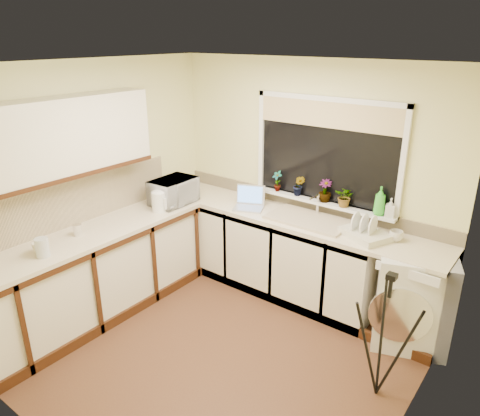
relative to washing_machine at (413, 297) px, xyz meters
name	(u,v)px	position (x,y,z in m)	size (l,w,h in m)	color
floor	(218,348)	(-1.31, -1.18, -0.45)	(3.20, 3.20, 0.00)	#513320
ceiling	(212,65)	(-1.31, -1.18, 2.00)	(3.20, 3.20, 0.00)	white
wall_back	(307,179)	(-1.31, 0.32, 0.78)	(3.20, 3.20, 0.00)	beige
wall_front	(44,306)	(-1.31, -2.68, 0.78)	(3.20, 3.20, 0.00)	beige
wall_left	(94,186)	(-2.91, -1.18, 0.78)	(3.00, 3.00, 0.00)	beige
wall_right	(417,286)	(0.29, -1.18, 0.78)	(3.00, 3.00, 0.00)	beige
base_cabinet_back	(264,249)	(-1.63, 0.02, -0.02)	(2.55, 0.60, 0.86)	silver
base_cabinet_left	(97,276)	(-2.61, -1.48, -0.02)	(0.54, 2.40, 0.86)	silver
worktop_back	(291,218)	(-1.31, 0.02, 0.43)	(3.20, 0.60, 0.04)	beige
worktop_left	(91,234)	(-2.61, -1.48, 0.43)	(0.60, 2.40, 0.04)	beige
upper_cabinet	(54,139)	(-2.75, -1.63, 1.35)	(0.28, 1.90, 0.70)	silver
splashback_left	(70,204)	(-2.89, -1.48, 0.68)	(0.02, 2.40, 0.45)	beige
splashback_back	(306,202)	(-1.31, 0.31, 0.52)	(3.20, 0.02, 0.14)	beige
window_glass	(326,152)	(-1.11, 0.31, 1.10)	(1.50, 0.02, 1.00)	black
window_blind	(327,115)	(-1.11, 0.28, 1.48)	(1.50, 0.02, 0.25)	tan
windowsill	(320,202)	(-1.11, 0.25, 0.59)	(1.60, 0.14, 0.03)	white
sink	(309,220)	(-1.11, 0.02, 0.47)	(0.82, 0.46, 0.03)	tan
faucet	(318,205)	(-1.11, 0.20, 0.57)	(0.03, 0.03, 0.24)	silver
washing_machine	(413,297)	(0.00, 0.00, 0.00)	(0.63, 0.61, 0.89)	silver
laptop	(249,202)	(-1.81, -0.03, 0.52)	(0.39, 0.37, 0.23)	#A6A6AE
kettle	(159,202)	(-2.50, -0.69, 0.56)	(0.16, 0.16, 0.20)	white
dish_rack	(365,234)	(-0.50, -0.01, 0.49)	(0.42, 0.31, 0.06)	beige
tripod	(384,337)	(0.04, -0.84, 0.09)	(0.52, 0.52, 1.07)	black
glass_jug	(42,248)	(-2.50, -2.02, 0.54)	(0.11, 0.11, 0.17)	silver
steel_jar	(78,230)	(-2.64, -1.59, 0.51)	(0.08, 0.08, 0.11)	silver
microwave	(174,191)	(-2.54, -0.43, 0.59)	(0.50, 0.34, 0.28)	silver
plant_a	(277,181)	(-1.63, 0.24, 0.72)	(0.12, 0.08, 0.23)	#999999
plant_b	(299,186)	(-1.37, 0.25, 0.72)	(0.12, 0.10, 0.22)	#999999
plant_c	(325,191)	(-1.06, 0.25, 0.72)	(0.13, 0.13, 0.23)	#999999
plant_d	(345,197)	(-0.83, 0.24, 0.71)	(0.19, 0.16, 0.21)	#999999
soap_bottle_green	(380,201)	(-0.48, 0.24, 0.74)	(0.11, 0.11, 0.28)	green
soap_bottle_clear	(390,208)	(-0.38, 0.24, 0.70)	(0.08, 0.08, 0.18)	#999999
cup_back	(396,236)	(-0.24, 0.09, 0.50)	(0.12, 0.12, 0.10)	beige
cup_left	(38,248)	(-2.61, -2.01, 0.50)	(0.10, 0.10, 0.09)	#F2E8C7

